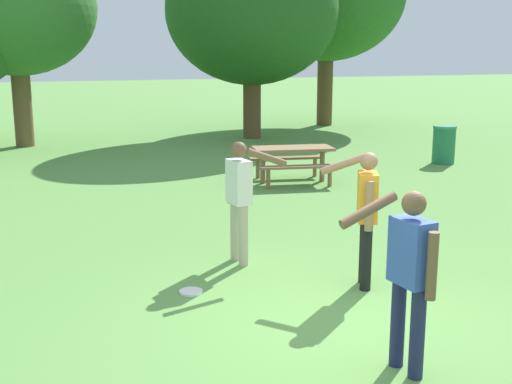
% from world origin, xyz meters
% --- Properties ---
extents(ground_plane, '(120.00, 120.00, 0.00)m').
position_xyz_m(ground_plane, '(0.00, 0.00, 0.00)').
color(ground_plane, '#609947').
extents(person_thrower, '(0.71, 0.61, 1.64)m').
position_xyz_m(person_thrower, '(0.02, -0.92, 0.96)').
color(person_thrower, '#1E234C').
rests_on(person_thrower, ground).
extents(person_catcher, '(0.71, 0.61, 1.64)m').
position_xyz_m(person_catcher, '(-0.27, 2.49, 0.96)').
color(person_catcher, '#B7AD93').
rests_on(person_catcher, ground).
extents(person_bystander, '(0.59, 0.80, 1.64)m').
position_xyz_m(person_bystander, '(0.80, 1.09, 0.96)').
color(person_bystander, black).
rests_on(person_bystander, ground).
extents(frisbee, '(0.28, 0.28, 0.03)m').
position_xyz_m(frisbee, '(-1.21, 1.64, 0.01)').
color(frisbee, white).
rests_on(frisbee, ground).
extents(picnic_table_near, '(1.94, 1.72, 0.77)m').
position_xyz_m(picnic_table_near, '(2.68, 7.22, 0.56)').
color(picnic_table_near, olive).
rests_on(picnic_table_near, ground).
extents(trash_can_beside_table, '(0.59, 0.59, 0.96)m').
position_xyz_m(trash_can_beside_table, '(7.26, 8.02, 0.48)').
color(trash_can_beside_table, '#237047').
rests_on(trash_can_beside_table, ground).
extents(tree_far_right, '(4.64, 4.64, 6.02)m').
position_xyz_m(tree_far_right, '(-2.49, 15.21, 4.03)').
color(tree_far_right, brown).
rests_on(tree_far_right, ground).
extents(tree_slender_mid, '(5.48, 5.48, 6.38)m').
position_xyz_m(tree_slender_mid, '(4.54, 14.43, 4.04)').
color(tree_slender_mid, brown).
rests_on(tree_slender_mid, ground).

